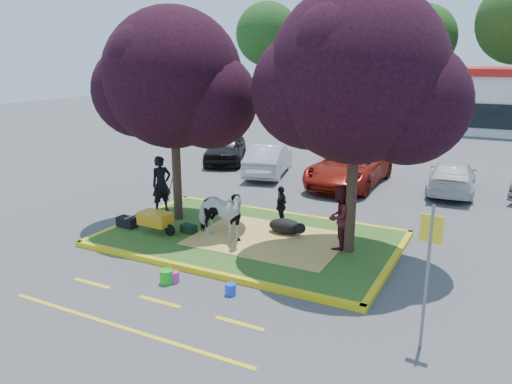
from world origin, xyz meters
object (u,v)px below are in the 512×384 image
at_px(car_silver, 269,159).
at_px(wheelbarrow, 155,219).
at_px(calf, 285,226).
at_px(cow, 219,214).
at_px(sign_post, 428,261).
at_px(car_black, 226,147).
at_px(bucket_green, 166,277).
at_px(bucket_pink, 174,277).
at_px(bucket_blue, 230,289).
at_px(handler, 161,184).

bearing_deg(car_silver, wheelbarrow, 79.62).
distance_m(calf, wheelbarrow, 3.82).
distance_m(cow, car_silver, 8.82).
bearing_deg(wheelbarrow, cow, 13.35).
xyz_separation_m(wheelbarrow, sign_post, (7.96, -2.37, 1.13)).
bearing_deg(car_silver, car_black, -39.87).
xyz_separation_m(calf, bucket_green, (-1.26, -4.07, -0.20)).
relative_size(bucket_pink, bucket_blue, 1.00).
xyz_separation_m(calf, bucket_pink, (-1.14, -3.93, -0.24)).
xyz_separation_m(handler, bucket_pink, (3.39, -3.99, -0.96)).
height_order(sign_post, bucket_pink, sign_post).
height_order(cow, calf, cow).
height_order(cow, handler, handler).
bearing_deg(wheelbarrow, car_black, 111.94).
distance_m(calf, bucket_pink, 4.10).
bearing_deg(bucket_pink, handler, 130.35).
height_order(handler, car_silver, handler).
height_order(handler, bucket_blue, handler).
bearing_deg(calf, bucket_pink, -122.42).
bearing_deg(wheelbarrow, bucket_pink, -42.19).
distance_m(handler, car_black, 8.96).
bearing_deg(bucket_blue, sign_post, -2.83).
relative_size(sign_post, bucket_pink, 10.40).
xyz_separation_m(cow, wheelbarrow, (-1.95, -0.39, -0.32)).
bearing_deg(car_black, bucket_green, -88.61).
relative_size(cow, calf, 1.75).
bearing_deg(bucket_pink, calf, 73.83).
relative_size(sign_post, car_black, 0.61).
bearing_deg(bucket_pink, bucket_green, -130.33).
distance_m(handler, bucket_pink, 5.33).
xyz_separation_m(handler, car_silver, (0.54, 7.05, -0.39)).
relative_size(wheelbarrow, bucket_blue, 6.37).
relative_size(calf, bucket_green, 3.05).
relative_size(cow, car_black, 0.40).
bearing_deg(cow, calf, -40.38).
height_order(calf, sign_post, sign_post).
height_order(calf, handler, handler).
height_order(calf, bucket_pink, calf).
xyz_separation_m(handler, wheelbarrow, (1.12, -1.78, -0.50)).
bearing_deg(bucket_green, handler, 128.41).
relative_size(bucket_green, car_silver, 0.08).
relative_size(handler, wheelbarrow, 1.11).
height_order(calf, wheelbarrow, wheelbarrow).
xyz_separation_m(calf, handler, (-4.53, 0.07, 0.72)).
bearing_deg(calf, bucket_green, -123.42).
bearing_deg(bucket_blue, calf, 95.63).
height_order(handler, car_black, handler).
distance_m(wheelbarrow, car_black, 11.01).
xyz_separation_m(bucket_green, bucket_blue, (1.64, 0.18, -0.04)).
xyz_separation_m(bucket_pink, bucket_blue, (1.52, 0.05, 0.00)).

